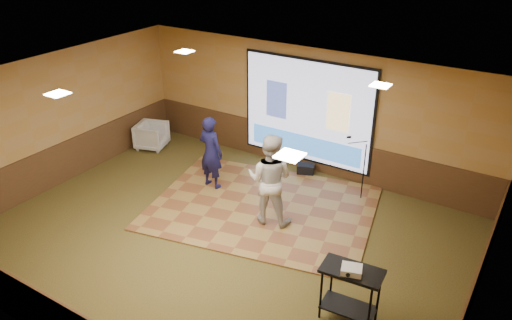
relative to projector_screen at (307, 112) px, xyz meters
The scene contains 18 objects.
ground 3.74m from the projector_screen, 90.00° to the right, with size 9.00×9.00×0.00m, color #333B1B.
room_shell 3.49m from the projector_screen, 90.00° to the right, with size 9.04×7.04×3.02m.
wainscot_back 1.00m from the projector_screen, 90.00° to the left, with size 9.00×0.04×0.95m, color #472E17.
wainscot_left 5.73m from the projector_screen, 142.51° to the right, with size 0.04×7.00×0.95m, color #472E17.
wainscot_right 5.73m from the projector_screen, 37.49° to the right, with size 0.04×7.00×0.95m, color #472E17.
projector_screen is the anchor object (origin of this frame).
downlight_nw 3.12m from the projector_screen, 143.35° to the right, with size 0.32×0.32×0.02m, color #FFE7BF.
downlight_ne 3.12m from the projector_screen, 36.65° to the right, with size 0.32×0.32×0.02m, color #FFE7BF.
downlight_sw 5.61m from the projector_screen, 114.02° to the right, with size 0.32×0.32×0.02m, color #FFE7BF.
downlight_se 5.61m from the projector_screen, 65.98° to the right, with size 0.32×0.32×0.02m, color #FFE7BF.
dance_floor 2.57m from the projector_screen, 87.58° to the right, with size 4.59×3.50×0.03m, color olive.
player_left 2.45m from the projector_screen, 125.27° to the right, with size 0.62×0.40×1.69m, color #14133D.
player_right 2.57m from the projector_screen, 79.03° to the right, with size 0.92×0.72×1.90m, color beige.
av_table 5.15m from the projector_screen, 55.22° to the right, with size 0.91×0.48×0.96m.
projector 5.17m from the projector_screen, 55.52° to the right, with size 0.30×0.25×0.10m, color white.
mic_stand 2.05m from the projector_screen, 20.90° to the right, with size 0.56×0.23×1.44m.
banquet_chair 4.29m from the projector_screen, 164.98° to the right, with size 0.74×0.76×0.70m, color gray.
duffel_bag 1.38m from the projector_screen, 55.48° to the right, with size 0.40×0.27×0.25m, color black.
Camera 1 is at (4.81, -6.44, 5.69)m, focal length 35.00 mm.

